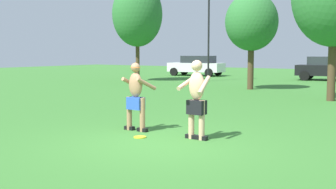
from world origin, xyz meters
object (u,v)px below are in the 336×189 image
object	(u,v)px
frisbee	(140,137)
car_white_far_end	(197,65)
tree_right_field	(252,22)
lamp_post	(209,26)
player_in_black	(196,98)
car_black_mid_lot	(330,68)
tree_left_field	(137,14)
player_with_cap	(136,94)

from	to	relation	value
frisbee	car_white_far_end	world-z (taller)	car_white_far_end
tree_right_field	lamp_post	bearing A→B (deg)	138.39
player_in_black	car_black_mid_lot	xyz separation A→B (m)	(-2.35, 21.38, -0.09)
car_white_far_end	tree_right_field	distance (m)	12.72
tree_right_field	player_in_black	bearing A→B (deg)	-71.83
car_black_mid_lot	tree_right_field	bearing A→B (deg)	-100.25
car_white_far_end	tree_left_field	xyz separation A→B (m)	(-0.16, -7.33, 3.48)
tree_left_field	tree_right_field	world-z (taller)	tree_left_field
player_in_black	car_white_far_end	xyz separation A→B (m)	(-12.50, 21.34, -0.09)
car_black_mid_lot	tree_left_field	size ratio (longest dim) A/B	0.70
player_with_cap	tree_right_field	bearing A→B (deg)	100.71
lamp_post	tree_right_field	distance (m)	6.34
player_in_black	car_black_mid_lot	distance (m)	21.51
tree_left_field	tree_right_field	bearing A→B (deg)	-11.72
car_black_mid_lot	lamp_post	size ratio (longest dim) A/B	0.78
car_white_far_end	tree_left_field	size ratio (longest dim) A/B	0.69
frisbee	tree_right_field	world-z (taller)	tree_right_field
player_with_cap	frisbee	bearing A→B (deg)	-45.69
player_with_cap	lamp_post	distance (m)	18.00
player_in_black	tree_right_field	xyz separation A→B (m)	(-4.01, 12.21, 2.45)
lamp_post	player_with_cap	bearing A→B (deg)	-66.73
player_with_cap	car_white_far_end	world-z (taller)	player_with_cap
frisbee	car_white_far_end	xyz separation A→B (m)	(-11.38, 21.89, 0.81)
player_in_black	lamp_post	world-z (taller)	lamp_post
player_in_black	car_white_far_end	distance (m)	24.73
frisbee	player_in_black	bearing A→B (deg)	25.86
player_in_black	tree_right_field	size ratio (longest dim) A/B	0.36
car_white_far_end	tree_right_field	size ratio (longest dim) A/B	0.92
tree_left_field	player_with_cap	bearing A→B (deg)	-51.88
frisbee	car_white_far_end	distance (m)	24.68
player_with_cap	lamp_post	xyz separation A→B (m)	(-7.04, 16.36, 2.62)
player_with_cap	tree_right_field	size ratio (longest dim) A/B	0.34
player_with_cap	car_black_mid_lot	world-z (taller)	player_with_cap
car_black_mid_lot	tree_left_field	world-z (taller)	tree_left_field
tree_right_field	car_white_far_end	bearing A→B (deg)	132.92
frisbee	tree_left_field	world-z (taller)	tree_left_field
frisbee	car_black_mid_lot	size ratio (longest dim) A/B	0.06
player_in_black	frisbee	xyz separation A→B (m)	(-1.12, -0.54, -0.90)
car_black_mid_lot	tree_right_field	distance (m)	9.66
car_white_far_end	tree_left_field	distance (m)	8.12
player_with_cap	frisbee	world-z (taller)	player_with_cap
car_white_far_end	lamp_post	bearing A→B (deg)	-52.67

